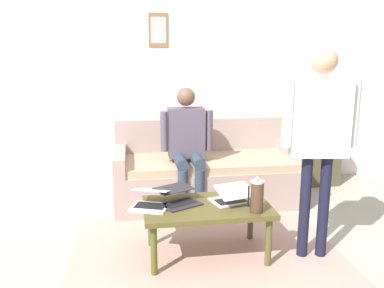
{
  "coord_description": "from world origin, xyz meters",
  "views": [
    {
      "loc": [
        0.52,
        2.73,
        1.6
      ],
      "look_at": [
        -0.02,
        -0.83,
        0.8
      ],
      "focal_mm": 37.2,
      "sensor_mm": 36.0,
      "label": 1
    }
  ],
  "objects": [
    {
      "name": "back_wall",
      "position": [
        0.0,
        -2.2,
        1.35
      ],
      "size": [
        7.04,
        0.11,
        2.7
      ],
      "color": "silver",
      "rests_on": "ground_plane"
    },
    {
      "name": "coffee_table",
      "position": [
        -0.04,
        -0.21,
        0.39
      ],
      "size": [
        1.01,
        0.6,
        0.44
      ],
      "color": "brown",
      "rests_on": "ground_plane"
    },
    {
      "name": "side_shelf",
      "position": [
        -1.81,
        -1.85,
        0.38
      ],
      "size": [
        0.42,
        0.32,
        0.76
      ],
      "color": "#4A442C",
      "rests_on": "ground_plane"
    },
    {
      "name": "flower_vase",
      "position": [
        -1.81,
        -1.85,
        0.92
      ],
      "size": [
        0.1,
        0.09,
        0.46
      ],
      "color": "#593148",
      "rests_on": "side_shelf"
    },
    {
      "name": "laptop_left",
      "position": [
        0.18,
        -0.27,
        0.48
      ],
      "size": [
        0.41,
        0.41,
        0.12
      ],
      "color": "#28282D",
      "rests_on": "coffee_table"
    },
    {
      "name": "ground_plane",
      "position": [
        0.0,
        0.0,
        0.0
      ],
      "size": [
        7.68,
        7.68,
        0.0
      ],
      "primitive_type": "plane",
      "color": "#A7A998"
    },
    {
      "name": "area_rug",
      "position": [
        -0.04,
        -0.11,
        0.0
      ],
      "size": [
        2.21,
        1.94,
        0.01
      ],
      "primitive_type": "cube",
      "color": "tan",
      "rests_on": "ground_plane"
    },
    {
      "name": "laptop_right",
      "position": [
        0.4,
        -0.24,
        0.48
      ],
      "size": [
        0.37,
        0.39,
        0.15
      ],
      "color": "silver",
      "rests_on": "coffee_table"
    },
    {
      "name": "laptop_center",
      "position": [
        -0.25,
        -0.23,
        0.48
      ],
      "size": [
        0.36,
        0.37,
        0.15
      ],
      "color": "silver",
      "rests_on": "coffee_table"
    },
    {
      "name": "person_seated",
      "position": [
        -0.03,
        -1.27,
        0.73
      ],
      "size": [
        0.55,
        0.51,
        1.28
      ],
      "color": "#2E3B4E",
      "rests_on": "ground_plane"
    },
    {
      "name": "couch",
      "position": [
        -0.29,
        -1.49,
        0.3
      ],
      "size": [
        2.03,
        0.91,
        0.88
      ],
      "color": "#A48E87",
      "rests_on": "ground_plane"
    },
    {
      "name": "french_press",
      "position": [
        -0.39,
        -0.01,
        0.56
      ],
      "size": [
        0.12,
        0.1,
        0.28
      ],
      "color": "#4C3323",
      "rests_on": "coffee_table"
    },
    {
      "name": "person_standing",
      "position": [
        -0.89,
        -0.08,
        1.06
      ],
      "size": [
        0.59,
        0.25,
        1.66
      ],
      "color": "black",
      "rests_on": "ground_plane"
    }
  ]
}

